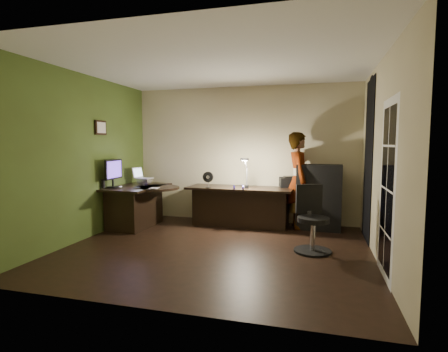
% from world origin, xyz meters
% --- Properties ---
extents(floor, '(4.50, 4.00, 0.01)m').
position_xyz_m(floor, '(0.00, 0.00, -0.01)').
color(floor, black).
rests_on(floor, ground).
extents(ceiling, '(4.50, 4.00, 0.01)m').
position_xyz_m(ceiling, '(0.00, 0.00, 2.71)').
color(ceiling, silver).
rests_on(ceiling, floor).
extents(wall_back, '(4.50, 0.01, 2.70)m').
position_xyz_m(wall_back, '(0.00, 2.00, 1.35)').
color(wall_back, '#BEB288').
rests_on(wall_back, floor).
extents(wall_front, '(4.50, 0.01, 2.70)m').
position_xyz_m(wall_front, '(0.00, -2.00, 1.35)').
color(wall_front, '#BEB288').
rests_on(wall_front, floor).
extents(wall_left, '(0.01, 4.00, 2.70)m').
position_xyz_m(wall_left, '(-2.25, 0.00, 1.35)').
color(wall_left, '#BEB288').
rests_on(wall_left, floor).
extents(wall_right, '(0.01, 4.00, 2.70)m').
position_xyz_m(wall_right, '(2.25, 0.00, 1.35)').
color(wall_right, '#BEB288').
rests_on(wall_right, floor).
extents(green_wall_overlay, '(0.00, 4.00, 2.70)m').
position_xyz_m(green_wall_overlay, '(-2.24, 0.00, 1.35)').
color(green_wall_overlay, '#445B22').
rests_on(green_wall_overlay, floor).
extents(arched_doorway, '(0.01, 0.90, 2.60)m').
position_xyz_m(arched_doorway, '(2.24, 1.15, 1.30)').
color(arched_doorway, black).
rests_on(arched_doorway, floor).
extents(french_door, '(0.02, 0.92, 2.10)m').
position_xyz_m(french_door, '(2.24, -0.55, 1.05)').
color(french_door, white).
rests_on(french_door, floor).
extents(framed_picture, '(0.04, 0.30, 0.25)m').
position_xyz_m(framed_picture, '(-2.22, 0.45, 1.85)').
color(framed_picture, black).
rests_on(framed_picture, wall_left).
extents(desk_left, '(0.86, 1.36, 0.77)m').
position_xyz_m(desk_left, '(-1.83, 0.96, 0.39)').
color(desk_left, black).
rests_on(desk_left, floor).
extents(desk_right, '(2.02, 0.77, 0.75)m').
position_xyz_m(desk_right, '(0.03, 1.51, 0.37)').
color(desk_right, black).
rests_on(desk_right, floor).
extents(cabinet, '(0.82, 0.44, 1.19)m').
position_xyz_m(cabinet, '(1.49, 1.65, 0.60)').
color(cabinet, black).
rests_on(cabinet, floor).
extents(laptop_stand, '(0.24, 0.20, 0.10)m').
position_xyz_m(laptop_stand, '(-1.87, 1.35, 0.83)').
color(laptop_stand, silver).
rests_on(laptop_stand, desk_left).
extents(laptop, '(0.35, 0.34, 0.22)m').
position_xyz_m(laptop, '(-1.87, 1.35, 0.99)').
color(laptop, silver).
rests_on(laptop, laptop_stand).
extents(monitor, '(0.15, 0.56, 0.37)m').
position_xyz_m(monitor, '(-2.12, 0.62, 0.97)').
color(monitor, black).
rests_on(monitor, desk_left).
extents(mouse, '(0.07, 0.09, 0.03)m').
position_xyz_m(mouse, '(-1.96, 0.61, 0.80)').
color(mouse, silver).
rests_on(mouse, desk_left).
extents(phone, '(0.10, 0.14, 0.01)m').
position_xyz_m(phone, '(-1.65, 0.65, 0.79)').
color(phone, black).
rests_on(phone, desk_left).
extents(pen, '(0.10, 0.10, 0.01)m').
position_xyz_m(pen, '(-1.72, 1.02, 0.79)').
color(pen, black).
rests_on(pen, desk_left).
extents(speaker, '(0.08, 0.08, 0.16)m').
position_xyz_m(speaker, '(-2.19, 0.44, 0.87)').
color(speaker, black).
rests_on(speaker, desk_left).
extents(notepad, '(0.14, 0.20, 0.01)m').
position_xyz_m(notepad, '(-1.32, 0.67, 0.79)').
color(notepad, silver).
rests_on(notepad, desk_left).
extents(desk_fan, '(0.21, 0.13, 0.30)m').
position_xyz_m(desk_fan, '(-0.51, 1.27, 0.90)').
color(desk_fan, black).
rests_on(desk_fan, desk_right).
extents(headphones, '(0.22, 0.15, 0.10)m').
position_xyz_m(headphones, '(0.09, 1.15, 0.80)').
color(headphones, '#20139D').
rests_on(headphones, desk_right).
extents(printer, '(0.52, 0.44, 0.20)m').
position_xyz_m(printer, '(0.98, 1.80, 0.85)').
color(printer, black).
rests_on(printer, desk_right).
extents(desk_lamp, '(0.20, 0.30, 0.59)m').
position_xyz_m(desk_lamp, '(0.19, 1.41, 1.04)').
color(desk_lamp, black).
rests_on(desk_lamp, desk_right).
extents(office_chair, '(0.69, 0.69, 0.97)m').
position_xyz_m(office_chair, '(1.41, 0.23, 0.48)').
color(office_chair, black).
rests_on(office_chair, floor).
extents(person, '(0.54, 0.71, 1.78)m').
position_xyz_m(person, '(1.11, 1.67, 0.89)').
color(person, '#D8A88C').
rests_on(person, floor).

